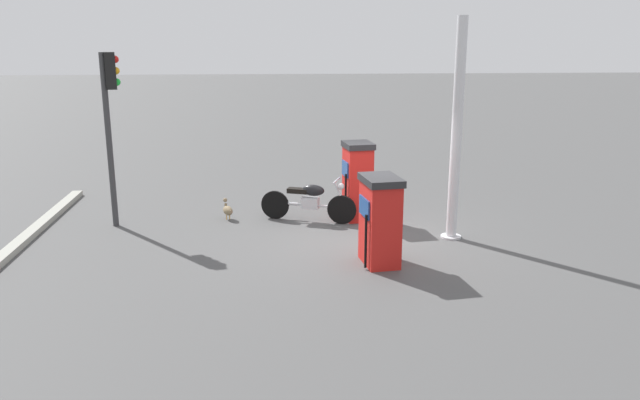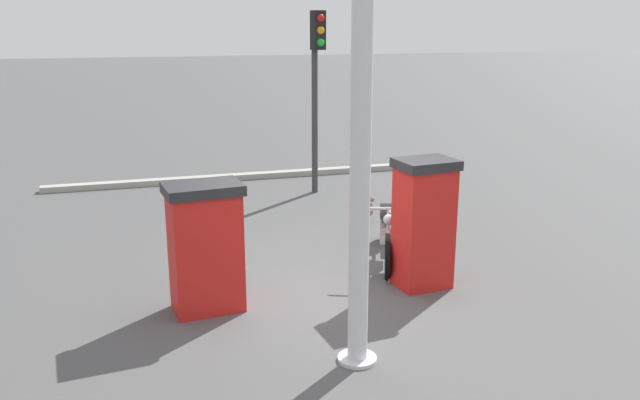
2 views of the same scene
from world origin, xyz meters
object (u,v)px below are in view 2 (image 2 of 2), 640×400
at_px(motorcycle_near_pump, 387,229).
at_px(wandering_duck, 365,211).
at_px(canopy_support_pole, 360,166).
at_px(fuel_pump_far, 205,247).
at_px(fuel_pump_near, 423,223).
at_px(roadside_traffic_light, 316,70).

relative_size(motorcycle_near_pump, wandering_duck, 4.48).
bearing_deg(wandering_duck, canopy_support_pole, 159.81).
relative_size(fuel_pump_far, canopy_support_pole, 0.37).
distance_m(motorcycle_near_pump, canopy_support_pole, 3.39).
height_order(motorcycle_near_pump, canopy_support_pole, canopy_support_pole).
relative_size(motorcycle_near_pump, canopy_support_pole, 0.47).
bearing_deg(motorcycle_near_pump, wandering_duck, -9.26).
xyz_separation_m(fuel_pump_far, motorcycle_near_pump, (1.03, -2.67, -0.32)).
bearing_deg(canopy_support_pole, motorcycle_near_pump, -26.59).
relative_size(fuel_pump_far, motorcycle_near_pump, 0.78).
relative_size(fuel_pump_near, fuel_pump_far, 1.09).
xyz_separation_m(wandering_duck, canopy_support_pole, (-4.44, 1.63, 1.81)).
height_order(fuel_pump_far, roadside_traffic_light, roadside_traffic_light).
xyz_separation_m(fuel_pump_far, roadside_traffic_light, (5.01, -2.70, 1.64)).
bearing_deg(fuel_pump_far, roadside_traffic_light, -28.33).
xyz_separation_m(motorcycle_near_pump, wandering_duck, (1.75, -0.28, -0.25)).
bearing_deg(wandering_duck, fuel_pump_far, 133.24).
bearing_deg(wandering_duck, motorcycle_near_pump, 170.74).
distance_m(motorcycle_near_pump, roadside_traffic_light, 4.43).
bearing_deg(canopy_support_pole, wandering_duck, -20.19).
height_order(fuel_pump_near, canopy_support_pole, canopy_support_pole).
relative_size(fuel_pump_near, canopy_support_pole, 0.40).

